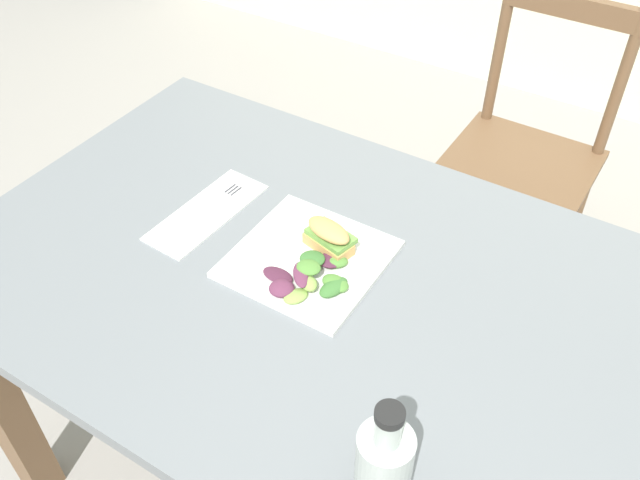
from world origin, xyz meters
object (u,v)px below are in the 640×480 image
plate_lunch (308,259)px  bottle_cold_brew (382,475)px  fork_on_napkin (213,206)px  dining_table (303,320)px  sandwich_half_front (329,236)px  chair_wooden_far (524,157)px

plate_lunch → bottle_cold_brew: 0.46m
fork_on_napkin → dining_table: bearing=-12.9°
sandwich_half_front → bottle_cold_brew: size_ratio=0.47×
bottle_cold_brew → plate_lunch: bearing=134.1°
plate_lunch → sandwich_half_front: 0.06m
bottle_cold_brew → sandwich_half_front: bearing=129.1°
bottle_cold_brew → chair_wooden_far: bearing=98.5°
sandwich_half_front → fork_on_napkin: sandwich_half_front is taller
dining_table → sandwich_half_front: bearing=77.4°
fork_on_napkin → bottle_cold_brew: 0.66m
dining_table → chair_wooden_far: 0.98m
chair_wooden_far → bottle_cold_brew: 1.32m
sandwich_half_front → fork_on_napkin: size_ratio=0.53×
dining_table → plate_lunch: 0.14m
fork_on_napkin → chair_wooden_far: bearing=67.8°
sandwich_half_front → bottle_cold_brew: bearing=-50.9°
dining_table → bottle_cold_brew: (0.32, -0.30, 0.20)m
chair_wooden_far → sandwich_half_front: size_ratio=8.78×
sandwich_half_front → fork_on_napkin: (-0.25, -0.01, -0.03)m
chair_wooden_far → sandwich_half_front: chair_wooden_far is taller
chair_wooden_far → sandwich_half_front: (-0.11, -0.89, 0.33)m
dining_table → chair_wooden_far: size_ratio=1.42×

